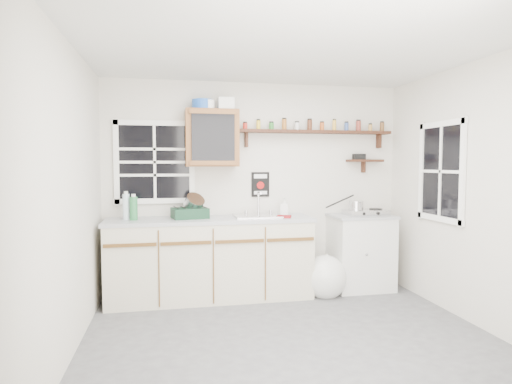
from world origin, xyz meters
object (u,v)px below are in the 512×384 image
at_px(main_cabinet, 211,258).
at_px(dish_rack, 191,210).
at_px(upper_cabinet, 212,138).
at_px(hotplate, 366,212).
at_px(right_cabinet, 360,252).
at_px(spice_shelf, 316,131).

height_order(main_cabinet, dish_rack, dish_rack).
bearing_deg(upper_cabinet, hotplate, -4.27).
height_order(right_cabinet, upper_cabinet, upper_cabinet).
bearing_deg(right_cabinet, hotplate, -20.98).
bearing_deg(dish_rack, right_cabinet, -10.91).
relative_size(spice_shelf, dish_rack, 4.42).
xyz_separation_m(right_cabinet, dish_rack, (-2.05, 0.01, 0.56)).
xyz_separation_m(right_cabinet, hotplate, (0.05, -0.02, 0.49)).
bearing_deg(hotplate, dish_rack, 175.88).
bearing_deg(hotplate, upper_cabinet, 172.45).
xyz_separation_m(upper_cabinet, hotplate, (1.85, -0.14, -0.88)).
height_order(main_cabinet, upper_cabinet, upper_cabinet).
relative_size(main_cabinet, right_cabinet, 2.54).
bearing_deg(spice_shelf, right_cabinet, -19.71).
xyz_separation_m(main_cabinet, hotplate, (1.89, 0.01, 0.48)).
bearing_deg(spice_shelf, dish_rack, -173.39).
distance_m(main_cabinet, hotplate, 1.95).
relative_size(main_cabinet, spice_shelf, 1.21).
bearing_deg(spice_shelf, main_cabinet, -170.78).
height_order(main_cabinet, hotplate, hotplate).
relative_size(right_cabinet, dish_rack, 2.10).
bearing_deg(main_cabinet, hotplate, 0.17).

